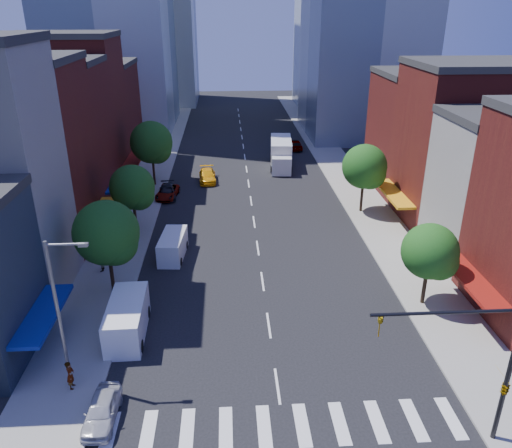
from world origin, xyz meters
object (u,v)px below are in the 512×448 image
(traffic_car_oncoming, at_px, (282,145))
(pedestrian_far, at_px, (100,262))
(parked_car_third, at_px, (167,192))
(taxi, at_px, (207,176))
(pedestrian_near, at_px, (70,375))
(cargo_van_near, at_px, (127,320))
(traffic_car_far, at_px, (295,144))
(parked_car_front, at_px, (102,410))
(box_truck, at_px, (281,154))
(parked_car_second, at_px, (131,322))
(parked_car_rear, at_px, (168,192))
(cargo_van_far, at_px, (173,247))

(traffic_car_oncoming, bearing_deg, pedestrian_far, 66.11)
(parked_car_third, relative_size, traffic_car_oncoming, 1.03)
(taxi, relative_size, pedestrian_near, 2.81)
(cargo_van_near, bearing_deg, traffic_car_far, 68.11)
(parked_car_front, height_order, taxi, taxi)
(traffic_car_oncoming, height_order, box_truck, box_truck)
(taxi, height_order, pedestrian_far, pedestrian_far)
(parked_car_second, bearing_deg, traffic_car_oncoming, 70.94)
(parked_car_rear, relative_size, pedestrian_near, 2.60)
(parked_car_front, height_order, parked_car_third, parked_car_front)
(cargo_van_far, bearing_deg, taxi, 88.29)
(parked_car_rear, relative_size, taxi, 0.92)
(pedestrian_far, bearing_deg, pedestrian_near, 1.93)
(taxi, bearing_deg, parked_car_front, -99.75)
(parked_car_second, bearing_deg, pedestrian_near, -114.50)
(cargo_van_far, height_order, taxi, cargo_van_far)
(parked_car_front, relative_size, parked_car_third, 0.85)
(parked_car_second, xyz_separation_m, box_truck, (14.06, 37.02, 1.03))
(cargo_van_far, xyz_separation_m, taxi, (2.41, 20.56, -0.29))
(parked_car_third, relative_size, pedestrian_near, 2.59)
(pedestrian_far, bearing_deg, parked_car_rear, 164.24)
(parked_car_second, bearing_deg, traffic_car_far, 68.85)
(parked_car_rear, height_order, cargo_van_near, cargo_van_near)
(parked_car_front, distance_m, cargo_van_near, 7.43)
(parked_car_front, xyz_separation_m, pedestrian_far, (-3.67, 16.27, 0.31))
(parked_car_third, relative_size, pedestrian_far, 2.77)
(traffic_car_far, bearing_deg, cargo_van_far, 62.16)
(parked_car_front, xyz_separation_m, traffic_car_far, (17.32, 53.75, 0.10))
(traffic_car_far, xyz_separation_m, pedestrian_near, (-19.56, -51.32, 0.27))
(pedestrian_far, bearing_deg, cargo_van_near, 18.85)
(parked_car_rear, relative_size, cargo_van_far, 0.93)
(traffic_car_oncoming, xyz_separation_m, pedestrian_near, (-17.62, -51.14, 0.30))
(cargo_van_far, xyz_separation_m, box_truck, (12.26, 26.29, 0.71))
(cargo_van_near, xyz_separation_m, taxi, (4.34, 31.82, -0.48))
(parked_car_second, height_order, parked_car_third, parked_car_second)
(taxi, distance_m, traffic_car_far, 19.44)
(parked_car_second, distance_m, pedestrian_far, 9.19)
(traffic_car_oncoming, height_order, traffic_car_far, traffic_car_far)
(parked_car_rear, height_order, pedestrian_far, pedestrian_far)
(parked_car_third, distance_m, traffic_car_far, 26.55)
(cargo_van_near, relative_size, box_truck, 0.62)
(cargo_van_near, bearing_deg, box_truck, 67.84)
(cargo_van_near, bearing_deg, parked_car_second, 74.58)
(traffic_car_far, bearing_deg, taxi, 44.10)
(taxi, bearing_deg, traffic_car_far, 44.98)
(traffic_car_oncoming, bearing_deg, parked_car_third, 55.52)
(parked_car_rear, bearing_deg, traffic_car_far, 44.05)
(cargo_van_far, xyz_separation_m, traffic_car_far, (15.33, 35.08, -0.25))
(parked_car_third, bearing_deg, parked_car_rear, 96.65)
(cargo_van_far, height_order, traffic_car_far, cargo_van_far)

